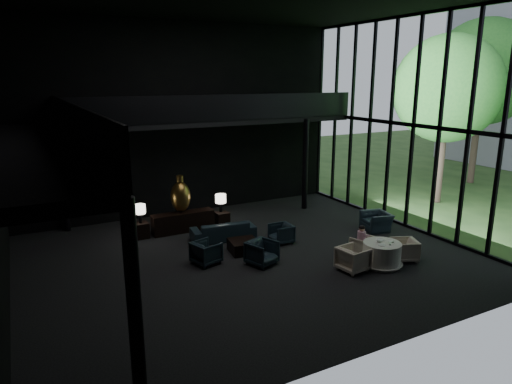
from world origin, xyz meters
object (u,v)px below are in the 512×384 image
lounge_armchair_south (262,250)px  bronze_urn (181,196)px  dining_chair_east (404,249)px  dining_table (381,255)px  side_table_left (141,230)px  coffee_table (244,246)px  side_table_right (222,219)px  table_lamp_right (221,199)px  lounge_armchair_west (206,251)px  console (183,222)px  dining_chair_north (363,246)px  dining_chair_west (353,257)px  lounge_armchair_east (281,233)px  sofa (223,226)px  window_armchair (377,218)px  table_lamp_left (140,210)px  child (362,234)px

lounge_armchair_south → bronze_urn: bearing=83.4°
dining_chair_east → dining_table: bearing=-68.4°
side_table_left → coffee_table: bearing=-48.3°
side_table_right → table_lamp_right: 0.79m
coffee_table → table_lamp_right: bearing=80.8°
lounge_armchair_west → dining_table: bearing=-136.2°
side_table_right → console: bearing=177.8°
table_lamp_right → dining_chair_north: 5.93m
side_table_left → dining_chair_west: 7.77m
dining_chair_north → lounge_armchair_east: bearing=-68.7°
coffee_table → dining_chair_east: dining_chair_east is taller
sofa → lounge_armchair_west: sofa is taller
table_lamp_right → side_table_right: bearing=-90.0°
table_lamp_right → dining_table: (2.83, -6.06, -0.74)m
dining_table → lounge_armchair_west: bearing=150.5°
window_armchair → lounge_armchair_west: bearing=-78.1°
side_table_left → sofa: 3.05m
dining_chair_east → window_armchair: bearing=178.0°
table_lamp_left → child: 7.89m
bronze_urn → side_table_left: bearing=-176.0°
table_lamp_left → side_table_left: bearing=90.0°
lounge_armchair_east → lounge_armchair_south: 2.07m
dining_chair_east → dining_chair_west: 2.00m
side_table_left → lounge_armchair_south: lounge_armchair_south is taller
table_lamp_right → lounge_armchair_south: table_lamp_right is taller
dining_table → child: 1.03m
lounge_armchair_west → console: bearing=-23.2°
side_table_right → dining_chair_west: 6.12m
table_lamp_right → table_lamp_left: bearing=-179.9°
lounge_armchair_east → window_armchair: bearing=84.2°
dining_chair_north → sofa: bearing=-62.8°
dining_chair_west → dining_table: bearing=-103.0°
table_lamp_left → console: bearing=-1.3°
child → table_lamp_left: bearing=-40.4°
lounge_armchair_west → window_armchair: bearing=-107.0°
sofa → console: bearing=-49.4°
sofa → coffee_table: bearing=101.2°
side_table_right → table_lamp_right: size_ratio=0.78×
table_lamp_right → lounge_armchair_east: bearing=-69.1°
coffee_table → dining_chair_north: size_ratio=1.41×
console → coffee_table: console is taller
table_lamp_left → dining_chair_west: table_lamp_left is taller
dining_table → dining_chair_north: bearing=85.9°
sofa → lounge_armchair_east: bearing=149.5°
side_table_left → lounge_armchair_west: lounge_armchair_west is taller
bronze_urn → coffee_table: (1.11, -3.15, -1.15)m
sofa → window_armchair: bearing=169.2°
table_lamp_left → dining_table: size_ratio=0.52×
sofa → dining_chair_east: 6.29m
dining_table → table_lamp_right: bearing=115.0°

